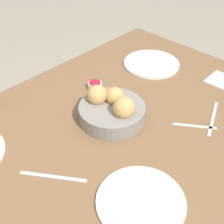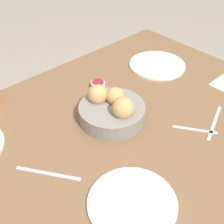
% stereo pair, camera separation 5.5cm
% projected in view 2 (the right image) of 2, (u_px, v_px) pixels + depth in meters
% --- Properties ---
extents(dining_table, '(1.36, 0.94, 0.75)m').
position_uv_depth(dining_table, '(114.00, 149.00, 1.11)').
color(dining_table, brown).
rests_on(dining_table, ground_plane).
extents(bread_basket, '(0.23, 0.23, 0.12)m').
position_uv_depth(bread_basket, '(112.00, 109.00, 1.07)').
color(bread_basket, gray).
rests_on(bread_basket, dining_table).
extents(plate_near_left, '(0.25, 0.25, 0.01)m').
position_uv_depth(plate_near_left, '(157.00, 65.00, 1.37)').
color(plate_near_left, white).
rests_on(plate_near_left, dining_table).
extents(plate_far_center, '(0.24, 0.24, 0.01)m').
position_uv_depth(plate_far_center, '(132.00, 203.00, 0.82)').
color(plate_far_center, white).
rests_on(plate_far_center, dining_table).
extents(jam_bowl_berry, '(0.06, 0.06, 0.03)m').
position_uv_depth(jam_bowl_berry, '(98.00, 85.00, 1.24)').
color(jam_bowl_berry, white).
rests_on(jam_bowl_berry, dining_table).
extents(fork_silver, '(0.19, 0.08, 0.00)m').
position_uv_depth(fork_silver, '(214.00, 123.00, 1.08)').
color(fork_silver, '#B7B7BC').
rests_on(fork_silver, dining_table).
extents(knife_silver, '(0.12, 0.17, 0.00)m').
position_uv_depth(knife_silver, '(48.00, 174.00, 0.90)').
color(knife_silver, '#B7B7BC').
rests_on(knife_silver, dining_table).
extents(spoon_coffee, '(0.09, 0.13, 0.00)m').
position_uv_depth(spoon_coffee, '(195.00, 130.00, 1.05)').
color(spoon_coffee, '#B7B7BC').
rests_on(spoon_coffee, dining_table).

